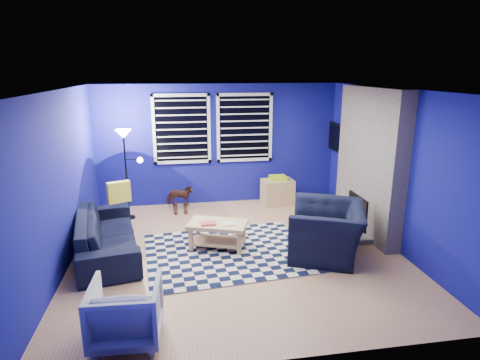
# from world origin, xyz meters

# --- Properties ---
(floor) EXTENTS (5.00, 5.00, 0.00)m
(floor) POSITION_xyz_m (0.00, 0.00, 0.00)
(floor) COLOR tan
(floor) RESTS_ON ground
(ceiling) EXTENTS (5.00, 5.00, 0.00)m
(ceiling) POSITION_xyz_m (0.00, 0.00, 2.50)
(ceiling) COLOR white
(ceiling) RESTS_ON wall_back
(wall_back) EXTENTS (5.00, 0.00, 5.00)m
(wall_back) POSITION_xyz_m (0.00, 2.50, 1.25)
(wall_back) COLOR navy
(wall_back) RESTS_ON floor
(wall_left) EXTENTS (0.00, 5.00, 5.00)m
(wall_left) POSITION_xyz_m (-2.50, 0.00, 1.25)
(wall_left) COLOR navy
(wall_left) RESTS_ON floor
(wall_right) EXTENTS (0.00, 5.00, 5.00)m
(wall_right) POSITION_xyz_m (2.50, 0.00, 1.25)
(wall_right) COLOR navy
(wall_right) RESTS_ON floor
(fireplace) EXTENTS (0.65, 2.00, 2.50)m
(fireplace) POSITION_xyz_m (2.36, 0.50, 1.20)
(fireplace) COLOR gray
(fireplace) RESTS_ON floor
(window_left) EXTENTS (1.17, 0.06, 1.42)m
(window_left) POSITION_xyz_m (-0.75, 2.46, 1.60)
(window_left) COLOR black
(window_left) RESTS_ON wall_back
(window_right) EXTENTS (1.17, 0.06, 1.42)m
(window_right) POSITION_xyz_m (0.55, 2.46, 1.60)
(window_right) COLOR black
(window_right) RESTS_ON wall_back
(tv) EXTENTS (0.07, 1.00, 0.58)m
(tv) POSITION_xyz_m (2.45, 2.00, 1.40)
(tv) COLOR black
(tv) RESTS_ON wall_right
(rug) EXTENTS (2.68, 2.23, 0.02)m
(rug) POSITION_xyz_m (-0.15, -0.03, 0.01)
(rug) COLOR black
(rug) RESTS_ON floor
(sofa) EXTENTS (2.28, 1.22, 0.63)m
(sofa) POSITION_xyz_m (-2.00, 0.27, 0.32)
(sofa) COLOR black
(sofa) RESTS_ON floor
(armchair_big) EXTENTS (1.53, 1.45, 0.79)m
(armchair_big) POSITION_xyz_m (1.34, -0.33, 0.40)
(armchair_big) COLOR black
(armchair_big) RESTS_ON floor
(armchair_bent) EXTENTS (0.75, 0.77, 0.67)m
(armchair_bent) POSITION_xyz_m (-1.48, -1.92, 0.33)
(armchair_bent) COLOR gray
(armchair_bent) RESTS_ON floor
(rocking_horse) EXTENTS (0.28, 0.55, 0.45)m
(rocking_horse) POSITION_xyz_m (-0.84, 2.10, 0.29)
(rocking_horse) COLOR #492A17
(rocking_horse) RESTS_ON floor
(coffee_table) EXTENTS (1.04, 0.80, 0.46)m
(coffee_table) POSITION_xyz_m (-0.29, 0.17, 0.32)
(coffee_table) COLOR tan
(coffee_table) RESTS_ON rug
(cabinet) EXTENTS (0.68, 0.48, 0.63)m
(cabinet) POSITION_xyz_m (1.20, 2.14, 0.28)
(cabinet) COLOR tan
(cabinet) RESTS_ON floor
(floor_lamp) EXTENTS (0.47, 0.29, 1.71)m
(floor_lamp) POSITION_xyz_m (-1.80, 1.79, 1.40)
(floor_lamp) COLOR black
(floor_lamp) RESTS_ON floor
(throw_pillow) EXTENTS (0.39, 0.25, 0.35)m
(throw_pillow) POSITION_xyz_m (-1.85, 0.86, 0.81)
(throw_pillow) COLOR yellow
(throw_pillow) RESTS_ON sofa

